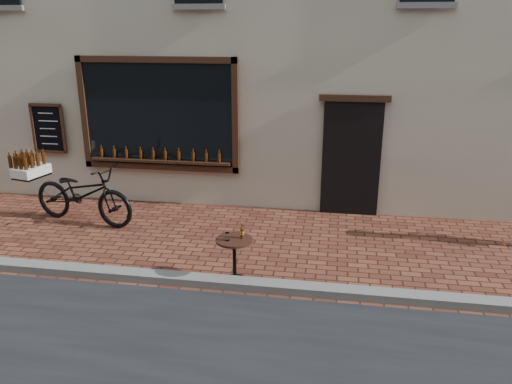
# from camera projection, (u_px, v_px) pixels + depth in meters

# --- Properties ---
(ground) EXTENTS (90.00, 90.00, 0.00)m
(ground) POSITION_uv_depth(u_px,v_px,m) (211.00, 292.00, 6.91)
(ground) COLOR #53251B
(ground) RESTS_ON ground
(kerb) EXTENTS (90.00, 0.25, 0.12)m
(kerb) POSITION_uv_depth(u_px,v_px,m) (215.00, 282.00, 7.08)
(kerb) COLOR slate
(kerb) RESTS_ON ground
(cargo_bicycle) EXTENTS (2.61, 1.20, 1.21)m
(cargo_bicycle) POSITION_uv_depth(u_px,v_px,m) (81.00, 193.00, 9.25)
(cargo_bicycle) COLOR black
(cargo_bicycle) RESTS_ON ground
(bistro_table) EXTENTS (0.53, 0.53, 0.90)m
(bistro_table) POSITION_uv_depth(u_px,v_px,m) (235.00, 252.00, 7.05)
(bistro_table) COLOR black
(bistro_table) RESTS_ON ground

